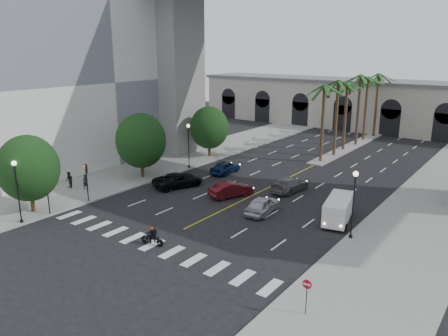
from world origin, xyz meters
TOP-DOWN VIEW (x-y plane):
  - ground at (0.00, 0.00)m, footprint 140.00×140.00m
  - sidewalk_left at (-15.00, 15.00)m, footprint 8.00×100.00m
  - sidewalk_right at (15.00, 15.00)m, footprint 8.00×100.00m
  - median at (0.00, 38.00)m, footprint 2.00×24.00m
  - building_left at (-27.00, 12.00)m, footprint 16.50×32.50m
  - pier_building at (0.00, 55.00)m, footprint 71.00×10.50m
  - bridge at (3.42, 22.00)m, footprint 75.00×13.00m
  - palm_a at (0.00, 28.00)m, footprint 3.20×3.20m
  - palm_b at (0.10, 32.00)m, footprint 3.20×3.20m
  - palm_c at (-0.20, 36.00)m, footprint 3.20×3.20m
  - palm_d at (0.15, 40.00)m, footprint 3.20×3.20m
  - palm_e at (-0.10, 44.00)m, footprint 3.20×3.20m
  - palm_f at (0.20, 48.00)m, footprint 3.20×3.20m
  - street_tree_near at (-13.00, -3.00)m, footprint 5.20×5.20m
  - street_tree_mid at (-13.00, 10.00)m, footprint 5.44×5.44m
  - street_tree_far at (-13.00, 22.00)m, footprint 5.04×5.04m
  - lamp_post_left_near at (-11.40, -5.00)m, footprint 0.40×0.40m
  - lamp_post_left_far at (-11.40, 16.00)m, footprint 0.40×0.40m
  - lamp_post_right at (11.40, 8.00)m, footprint 0.40×0.40m
  - traffic_signal_near at (-11.30, -2.50)m, footprint 0.25×0.18m
  - traffic_signal_far at (-11.30, 1.50)m, footprint 0.25×0.18m
  - motorcycle_rider at (0.08, -1.44)m, footprint 1.94×0.54m
  - car_a at (3.19, 8.77)m, footprint 2.21×4.52m
  - car_b at (-1.50, 10.67)m, footprint 3.05×4.64m
  - car_c at (-7.72, 9.99)m, footprint 4.12×5.76m
  - car_d at (2.28, 15.53)m, footprint 2.44×5.03m
  - car_e at (-6.73, 16.90)m, footprint 1.89×4.34m
  - cargo_van at (9.31, 10.66)m, footprint 2.77×5.11m
  - pedestrian_a at (-14.37, 3.53)m, footprint 0.66×0.58m
  - pedestrian_b at (-15.97, 2.77)m, footprint 0.93×0.78m
  - do_not_enter_sign at (13.00, -2.90)m, footprint 0.54×0.06m

SIDE VIEW (x-z plane):
  - ground at x=0.00m, z-range 0.00..0.00m
  - sidewalk_left at x=-15.00m, z-range 0.00..0.15m
  - sidewalk_right at x=15.00m, z-range 0.00..0.15m
  - median at x=0.00m, z-range 0.00..0.20m
  - motorcycle_rider at x=0.08m, z-range -0.07..1.34m
  - car_d at x=2.28m, z-range 0.00..1.41m
  - car_b at x=-1.50m, z-range 0.00..1.45m
  - car_c at x=-7.72m, z-range 0.00..1.46m
  - car_e at x=-6.73m, z-range 0.00..1.46m
  - car_a at x=3.19m, z-range 0.00..1.48m
  - pedestrian_a at x=-14.37m, z-range 0.15..1.68m
  - pedestrian_b at x=-15.97m, z-range 0.15..1.85m
  - cargo_van at x=9.31m, z-range 0.12..2.18m
  - do_not_enter_sign at x=13.00m, z-range 0.50..2.69m
  - traffic_signal_near at x=-11.30m, z-range 0.69..4.34m
  - traffic_signal_far at x=-11.30m, z-range 0.69..4.34m
  - lamp_post_left_near at x=-11.40m, z-range 0.55..5.90m
  - lamp_post_left_far at x=-11.40m, z-range 0.55..5.90m
  - lamp_post_right at x=11.40m, z-range 0.55..5.90m
  - street_tree_far at x=-13.00m, z-range 0.56..7.24m
  - street_tree_near at x=-13.00m, z-range 0.58..7.47m
  - street_tree_mid at x=-13.00m, z-range 0.61..7.81m
  - pier_building at x=0.00m, z-range 0.02..8.52m
  - palm_c at x=-0.20m, z-range 3.86..13.96m
  - palm_a at x=0.00m, z-range 3.95..14.25m
  - palm_e at x=-0.10m, z-range 3.99..14.39m
  - palm_b at x=0.10m, z-range 4.07..14.67m
  - palm_f at x=0.20m, z-range 4.11..14.81m
  - palm_d at x=0.15m, z-range 4.20..15.10m
  - building_left at x=-27.00m, z-range 0.01..20.61m
  - bridge at x=3.42m, z-range 5.51..31.51m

